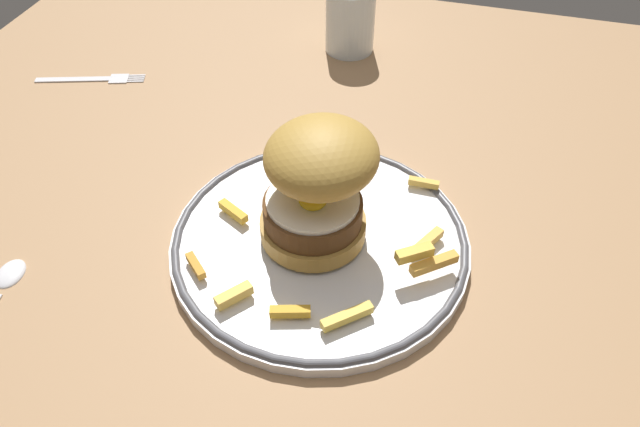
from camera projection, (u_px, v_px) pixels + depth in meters
ground_plane at (312, 228)px, 64.49cm from camera, size 111.26×104.66×4.00cm
dinner_plate at (320, 241)px, 59.31cm from camera, size 28.89×28.89×1.60cm
burger at (317, 183)px, 55.32cm from camera, size 14.27×14.41×11.71cm
fries_pile at (341, 249)px, 56.46cm from camera, size 24.29×23.91×2.99cm
water_glass at (350, 24)px, 84.26cm from camera, size 6.77×6.77×8.86cm
fork at (93, 79)px, 81.16cm from camera, size 14.14×5.70×0.36cm
spoon at (2, 284)px, 56.13cm from camera, size 4.20×13.38×0.90cm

